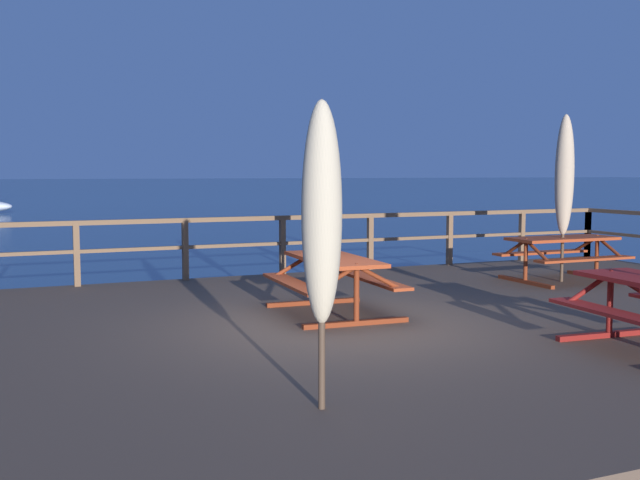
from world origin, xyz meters
name	(u,v)px	position (x,y,z in m)	size (l,w,h in m)	color
ground_plane	(343,378)	(0.00, 0.00, 0.00)	(600.00, 600.00, 0.00)	navy
wooden_deck	(343,352)	(0.00, 0.00, 0.33)	(16.60, 9.49, 0.66)	brown
railing_waterside_far	(235,236)	(0.00, 4.59, 1.41)	(16.40, 0.10, 1.09)	brown
picnic_table_mid_centre	(333,273)	(0.20, 0.72, 1.21)	(1.49, 1.98, 0.78)	#993819
picnic_table_back_right	(562,249)	(5.09, 1.92, 1.21)	(1.92, 1.41, 0.78)	#993819
patio_umbrella_short_back	(322,214)	(-1.50, -2.84, 2.21)	(0.32, 0.32, 2.45)	#4C3828
patio_umbrella_tall_back_left	(564,176)	(5.04, 1.86, 2.48)	(0.32, 0.32, 2.87)	#4C3828
patio_umbrella_tall_back_right	(315,192)	(0.74, 2.64, 2.24)	(0.32, 0.32, 2.49)	#4C3828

